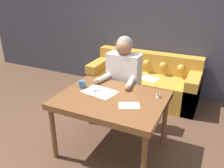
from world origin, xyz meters
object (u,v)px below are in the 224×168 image
at_px(dining_table, 111,103).
at_px(scissors, 99,91).
at_px(mug, 82,84).
at_px(couch, 144,82).
at_px(thread_spool, 158,95).
at_px(person, 123,81).

distance_m(dining_table, scissors, 0.24).
bearing_deg(dining_table, mug, 168.95).
relative_size(couch, thread_spool, 42.63).
distance_m(couch, thread_spool, 1.57).
xyz_separation_m(couch, person, (0.00, -0.96, 0.39)).
bearing_deg(couch, dining_table, -85.69).
xyz_separation_m(scissors, thread_spool, (0.70, 0.15, 0.02)).
height_order(scissors, mug, mug).
distance_m(person, thread_spool, 0.73).
bearing_deg(thread_spool, dining_table, -154.22).
bearing_deg(scissors, mug, 179.53).
height_order(couch, person, person).
bearing_deg(thread_spool, couch, 113.81).
bearing_deg(dining_table, couch, 94.31).
distance_m(dining_table, mug, 0.48).
height_order(dining_table, mug, mug).
xyz_separation_m(dining_table, person, (-0.12, 0.64, 0.02)).
height_order(person, mug, person).
xyz_separation_m(couch, scissors, (-0.09, -1.51, 0.45)).
bearing_deg(dining_table, person, 100.61).
height_order(person, scissors, person).
bearing_deg(scissors, couch, 86.45).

